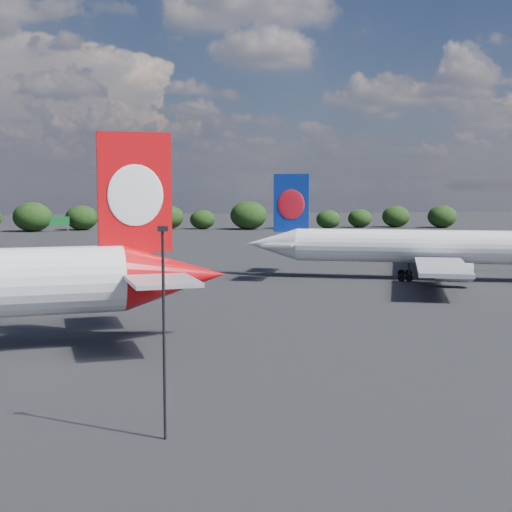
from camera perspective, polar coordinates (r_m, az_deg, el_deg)
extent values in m
plane|color=black|center=(106.00, -12.72, -1.93)|extent=(500.00, 500.00, 0.00)
cone|color=red|center=(63.32, -6.48, -1.61)|extent=(9.95, 7.08, 5.74)
cube|color=red|center=(62.24, -9.67, 5.00)|extent=(6.33, 1.53, 10.33)
ellipsoid|color=white|center=(61.90, -9.62, 4.81)|extent=(4.80, 0.96, 5.28)
ellipsoid|color=white|center=(62.58, -9.71, 4.82)|extent=(4.80, 0.96, 5.28)
cube|color=#A6A8AE|center=(56.68, -7.50, -2.00)|extent=(6.16, 7.60, 0.34)
cube|color=#A6A8AE|center=(69.05, -9.38, -0.66)|extent=(6.16, 7.60, 0.34)
cylinder|color=white|center=(106.93, 13.21, 0.75)|extent=(36.42, 17.35, 4.87)
cone|color=white|center=(108.45, 1.30, 0.97)|extent=(8.99, 7.26, 4.87)
cube|color=navy|center=(107.66, 2.85, 4.25)|extent=(5.20, 2.31, 8.77)
ellipsoid|color=red|center=(107.38, 2.82, 4.15)|extent=(3.91, 1.60, 4.48)
ellipsoid|color=red|center=(107.96, 2.87, 4.16)|extent=(3.91, 1.60, 4.48)
cube|color=#A6A8AE|center=(102.83, 1.86, 0.93)|extent=(6.13, 7.00, 0.29)
cube|color=#A6A8AE|center=(113.39, 2.74, 1.36)|extent=(6.13, 7.00, 0.29)
cube|color=#A6A8AE|center=(94.59, 14.64, -0.85)|extent=(12.67, 20.47, 0.54)
cube|color=#A6A8AE|center=(119.75, 13.92, 0.50)|extent=(12.67, 20.47, 0.54)
cylinder|color=#A6A8AE|center=(99.69, 15.57, -1.28)|extent=(5.48, 4.15, 2.63)
cube|color=#A6A8AE|center=(99.61, 15.58, -0.89)|extent=(2.11, 1.01, 1.17)
cylinder|color=#A6A8AE|center=(115.14, 14.99, -0.36)|extent=(5.48, 4.15, 2.63)
cube|color=#A6A8AE|center=(115.07, 14.99, -0.03)|extent=(2.11, 1.01, 1.17)
cylinder|color=black|center=(104.31, 12.16, -1.23)|extent=(0.35, 0.35, 2.43)
cylinder|color=black|center=(104.42, 12.15, -1.73)|extent=(1.16, 0.78, 1.07)
cylinder|color=black|center=(104.41, 11.56, -1.72)|extent=(1.16, 0.78, 1.07)
cylinder|color=black|center=(110.11, 12.11, -0.87)|extent=(0.35, 0.35, 2.43)
cylinder|color=black|center=(110.22, 12.10, -1.35)|extent=(1.16, 0.78, 1.07)
cylinder|color=black|center=(110.21, 11.54, -1.34)|extent=(1.16, 0.78, 1.07)
cylinder|color=black|center=(38.58, -7.37, -6.43)|extent=(0.16, 0.16, 11.29)
cube|color=black|center=(37.80, -7.48, 2.19)|extent=(0.55, 0.30, 0.28)
cube|color=#146728|center=(222.54, -15.47, 2.72)|extent=(6.00, 0.30, 2.60)
cylinder|color=gray|center=(222.95, -16.10, 2.15)|extent=(0.20, 0.20, 2.00)
cylinder|color=gray|center=(222.38, -14.82, 2.17)|extent=(0.20, 0.20, 2.00)
cube|color=yellow|center=(227.15, -7.76, 3.13)|extent=(5.00, 0.30, 3.00)
cylinder|color=gray|center=(227.28, -7.75, 2.44)|extent=(0.30, 0.30, 2.50)
ellipsoid|color=black|center=(224.40, -17.46, 3.01)|extent=(11.57, 9.79, 8.90)
ellipsoid|color=black|center=(227.96, -13.78, 2.99)|extent=(9.98, 8.45, 7.68)
ellipsoid|color=black|center=(223.69, -10.09, 3.04)|extent=(10.17, 8.60, 7.82)
ellipsoid|color=black|center=(228.67, -7.04, 3.10)|extent=(9.83, 8.32, 7.56)
ellipsoid|color=black|center=(227.12, -4.31, 2.93)|extent=(7.96, 6.74, 6.12)
ellipsoid|color=black|center=(224.76, -0.59, 3.28)|extent=(11.63, 9.84, 8.95)
ellipsoid|color=black|center=(229.65, 2.65, 3.09)|extent=(9.17, 7.76, 7.05)
ellipsoid|color=black|center=(229.03, 5.81, 2.93)|extent=(7.85, 6.64, 6.04)
ellipsoid|color=black|center=(237.39, 8.31, 3.00)|extent=(7.93, 6.71, 6.10)
ellipsoid|color=black|center=(241.44, 11.13, 3.12)|extent=(9.29, 7.86, 7.14)
ellipsoid|color=black|center=(241.44, 14.67, 3.08)|extent=(9.64, 8.16, 7.42)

